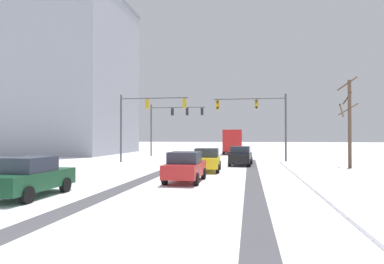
# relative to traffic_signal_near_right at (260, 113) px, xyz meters

# --- Properties ---
(wheel_track_left_lane) EXTENTS (0.84, 32.51, 0.01)m
(wheel_track_left_lane) POSITION_rel_traffic_signal_near_right_xyz_m (-0.80, -12.80, -4.68)
(wheel_track_left_lane) COLOR #4C4C51
(wheel_track_left_lane) RESTS_ON ground
(wheel_track_right_lane) EXTENTS (0.97, 32.51, 0.01)m
(wheel_track_right_lane) POSITION_rel_traffic_signal_near_right_xyz_m (-6.93, -12.80, -4.68)
(wheel_track_right_lane) COLOR #4C4C51
(wheel_track_right_lane) RESTS_ON ground
(sidewalk_kerb_right) EXTENTS (4.00, 32.51, 0.12)m
(sidewalk_kerb_right) POSITION_rel_traffic_signal_near_right_xyz_m (3.80, -14.27, -4.62)
(sidewalk_kerb_right) COLOR white
(sidewalk_kerb_right) RESTS_ON ground
(traffic_signal_near_right) EXTENTS (6.88, 0.43, 6.50)m
(traffic_signal_near_right) POSITION_rel_traffic_signal_near_right_xyz_m (0.00, 0.00, 0.00)
(traffic_signal_near_right) COLOR #47474C
(traffic_signal_near_right) RESTS_ON ground
(traffic_signal_far_left) EXTENTS (6.91, 0.54, 6.50)m
(traffic_signal_far_left) POSITION_rel_traffic_signal_near_right_xyz_m (-10.48, 8.08, 0.14)
(traffic_signal_far_left) COLOR #47474C
(traffic_signal_far_left) RESTS_ON ground
(traffic_signal_near_left) EXTENTS (6.66, 0.42, 6.50)m
(traffic_signal_near_left) POSITION_rel_traffic_signal_near_right_xyz_m (-10.92, -1.98, -0.01)
(traffic_signal_near_left) COLOR #47474C
(traffic_signal_near_left) RESTS_ON ground
(car_black_lead) EXTENTS (2.02, 4.19, 1.62)m
(car_black_lead) POSITION_rel_traffic_signal_near_right_xyz_m (-1.73, -3.84, -3.86)
(car_black_lead) COLOR black
(car_black_lead) RESTS_ON ground
(car_yellow_cab_second) EXTENTS (1.98, 4.17, 1.62)m
(car_yellow_cab_second) POSITION_rel_traffic_signal_near_right_xyz_m (-3.94, -9.22, -3.86)
(car_yellow_cab_second) COLOR yellow
(car_yellow_cab_second) RESTS_ON ground
(car_red_third) EXTENTS (1.85, 4.11, 1.62)m
(car_red_third) POSITION_rel_traffic_signal_near_right_xyz_m (-4.41, -14.87, -3.86)
(car_red_third) COLOR red
(car_red_third) RESTS_ON ground
(car_dark_green_fourth) EXTENTS (1.84, 4.10, 1.62)m
(car_dark_green_fourth) POSITION_rel_traffic_signal_near_right_xyz_m (-9.74, -20.33, -3.86)
(car_dark_green_fourth) COLOR #194C2D
(car_dark_green_fourth) RESTS_ON ground
(bus_oncoming) EXTENTS (2.82, 11.04, 3.38)m
(bus_oncoming) POSITION_rel_traffic_signal_near_right_xyz_m (-3.34, 16.74, -2.69)
(bus_oncoming) COLOR #B21E1E
(bus_oncoming) RESTS_ON ground
(bare_tree_sidewalk_mid) EXTENTS (1.58, 1.47, 7.21)m
(bare_tree_sidewalk_mid) POSITION_rel_traffic_signal_near_right_xyz_m (6.63, -5.01, -0.97)
(bare_tree_sidewalk_mid) COLOR brown
(bare_tree_sidewalk_mid) RESTS_ON ground
(office_building_far_left_block) EXTENTS (26.17, 16.86, 22.50)m
(office_building_far_left_block) POSITION_rel_traffic_signal_near_right_xyz_m (-32.02, 12.05, 6.58)
(office_building_far_left_block) COLOR #9399A3
(office_building_far_left_block) RESTS_ON ground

